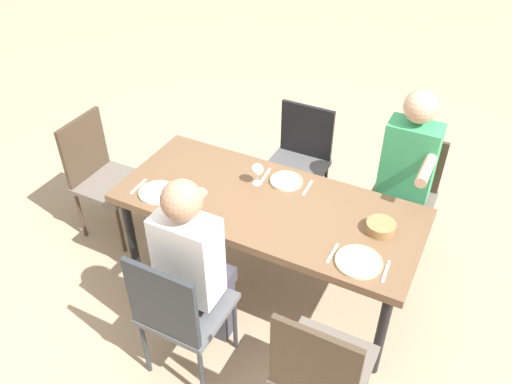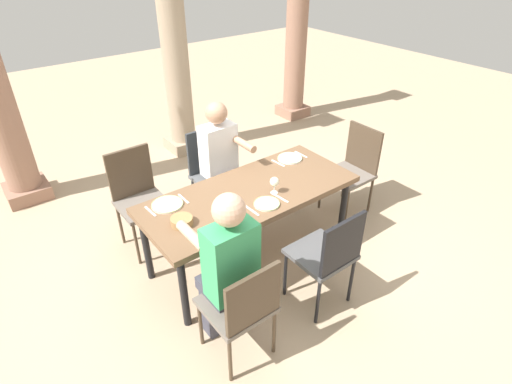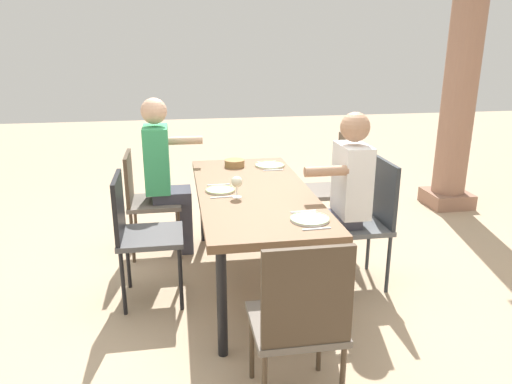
# 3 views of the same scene
# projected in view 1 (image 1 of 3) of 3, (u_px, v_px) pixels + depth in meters

# --- Properties ---
(ground_plane) EXTENTS (16.00, 16.00, 0.00)m
(ground_plane) POSITION_uv_depth(u_px,v_px,m) (266.00, 283.00, 3.65)
(ground_plane) COLOR tan
(dining_table) EXTENTS (1.90, 0.81, 0.74)m
(dining_table) POSITION_uv_depth(u_px,v_px,m) (268.00, 210.00, 3.24)
(dining_table) COLOR brown
(dining_table) RESTS_ON ground
(chair_west_north) EXTENTS (0.44, 0.44, 0.97)m
(chair_west_north) POSITION_uv_depth(u_px,v_px,m) (320.00, 369.00, 2.48)
(chair_west_north) COLOR #6A6158
(chair_west_north) RESTS_ON ground
(chair_west_south) EXTENTS (0.44, 0.44, 0.89)m
(chair_west_south) POSITION_uv_depth(u_px,v_px,m) (405.00, 189.00, 3.67)
(chair_west_south) COLOR #6A6158
(chair_west_south) RESTS_ON ground
(chair_mid_north) EXTENTS (0.44, 0.44, 0.95)m
(chair_mid_north) POSITION_uv_depth(u_px,v_px,m) (178.00, 310.00, 2.78)
(chair_mid_north) COLOR #5B5E61
(chair_mid_north) RESTS_ON ground
(chair_mid_south) EXTENTS (0.44, 0.44, 0.92)m
(chair_mid_south) POSITION_uv_depth(u_px,v_px,m) (299.00, 157.00, 3.95)
(chair_mid_south) COLOR #4F4F50
(chair_mid_south) RESTS_ON ground
(chair_head_east) EXTENTS (0.44, 0.44, 0.94)m
(chair_head_east) POSITION_uv_depth(u_px,v_px,m) (100.00, 171.00, 3.82)
(chair_head_east) COLOR #6A6158
(chair_head_east) RESTS_ON ground
(diner_woman_green) EXTENTS (0.35, 0.50, 1.34)m
(diner_woman_green) POSITION_uv_depth(u_px,v_px,m) (404.00, 180.00, 3.42)
(diner_woman_green) COLOR #3F3F4C
(diner_woman_green) RESTS_ON ground
(diner_man_white) EXTENTS (0.35, 0.49, 1.31)m
(diner_man_white) POSITION_uv_depth(u_px,v_px,m) (196.00, 265.00, 2.83)
(diner_man_white) COLOR #3F3F4C
(diner_man_white) RESTS_ON ground
(plate_0) EXTENTS (0.26, 0.26, 0.02)m
(plate_0) POSITION_uv_depth(u_px,v_px,m) (359.00, 261.00, 2.78)
(plate_0) COLOR silver
(plate_0) RESTS_ON dining_table
(fork_0) EXTENTS (0.03, 0.17, 0.01)m
(fork_0) POSITION_uv_depth(u_px,v_px,m) (386.00, 272.00, 2.73)
(fork_0) COLOR silver
(fork_0) RESTS_ON dining_table
(spoon_0) EXTENTS (0.02, 0.17, 0.01)m
(spoon_0) POSITION_uv_depth(u_px,v_px,m) (332.00, 253.00, 2.84)
(spoon_0) COLOR silver
(spoon_0) RESTS_ON dining_table
(plate_1) EXTENTS (0.22, 0.22, 0.02)m
(plate_1) POSITION_uv_depth(u_px,v_px,m) (286.00, 181.00, 3.36)
(plate_1) COLOR silver
(plate_1) RESTS_ON dining_table
(wine_glass_1) EXTENTS (0.08, 0.08, 0.15)m
(wine_glass_1) POSITION_uv_depth(u_px,v_px,m) (257.00, 170.00, 3.29)
(wine_glass_1) COLOR white
(wine_glass_1) RESTS_ON dining_table
(fork_1) EXTENTS (0.02, 0.17, 0.01)m
(fork_1) POSITION_uv_depth(u_px,v_px,m) (308.00, 188.00, 3.31)
(fork_1) COLOR silver
(fork_1) RESTS_ON dining_table
(spoon_1) EXTENTS (0.03, 0.17, 0.01)m
(spoon_1) POSITION_uv_depth(u_px,v_px,m) (266.00, 175.00, 3.42)
(spoon_1) COLOR silver
(spoon_1) RESTS_ON dining_table
(plate_2) EXTENTS (0.24, 0.24, 0.02)m
(plate_2) POSITION_uv_depth(u_px,v_px,m) (157.00, 192.00, 3.26)
(plate_2) COLOR white
(plate_2) RESTS_ON dining_table
(fork_2) EXTENTS (0.03, 0.17, 0.01)m
(fork_2) POSITION_uv_depth(u_px,v_px,m) (177.00, 200.00, 3.21)
(fork_2) COLOR silver
(fork_2) RESTS_ON dining_table
(spoon_2) EXTENTS (0.02, 0.17, 0.01)m
(spoon_2) POSITION_uv_depth(u_px,v_px,m) (138.00, 186.00, 3.32)
(spoon_2) COLOR silver
(spoon_2) RESTS_ON dining_table
(bread_basket) EXTENTS (0.17, 0.17, 0.06)m
(bread_basket) POSITION_uv_depth(u_px,v_px,m) (381.00, 227.00, 2.97)
(bread_basket) COLOR #9E7547
(bread_basket) RESTS_ON dining_table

